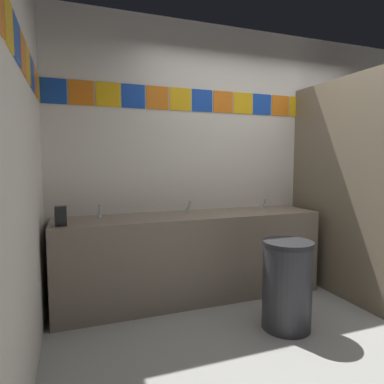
# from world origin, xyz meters

# --- Properties ---
(ground_plane) EXTENTS (9.44, 9.44, 0.00)m
(ground_plane) POSITION_xyz_m (0.00, 0.00, 0.00)
(ground_plane) COLOR #9E9E99
(wall_back) EXTENTS (4.29, 0.09, 2.75)m
(wall_back) POSITION_xyz_m (0.00, 1.46, 1.38)
(wall_back) COLOR silver
(wall_back) RESTS_ON ground_plane
(wall_side) EXTENTS (0.09, 2.85, 2.75)m
(wall_side) POSITION_xyz_m (-2.18, -0.00, 1.38)
(wall_side) COLOR silver
(wall_side) RESTS_ON ground_plane
(vanity_counter) EXTENTS (2.56, 0.57, 0.83)m
(vanity_counter) POSITION_xyz_m (-0.81, 1.14, 0.43)
(vanity_counter) COLOR gray
(vanity_counter) RESTS_ON ground_plane
(faucet_left) EXTENTS (0.04, 0.10, 0.14)m
(faucet_left) POSITION_xyz_m (-1.67, 1.23, 0.88)
(faucet_left) COLOR silver
(faucet_left) RESTS_ON vanity_counter
(faucet_center) EXTENTS (0.04, 0.10, 0.14)m
(faucet_center) POSITION_xyz_m (-0.81, 1.23, 0.88)
(faucet_center) COLOR silver
(faucet_center) RESTS_ON vanity_counter
(faucet_right) EXTENTS (0.04, 0.10, 0.14)m
(faucet_right) POSITION_xyz_m (0.04, 1.23, 0.88)
(faucet_right) COLOR silver
(faucet_right) RESTS_ON vanity_counter
(soap_dispenser) EXTENTS (0.09, 0.09, 0.16)m
(soap_dispenser) POSITION_xyz_m (-1.99, 0.98, 0.91)
(soap_dispenser) COLOR black
(soap_dispenser) RESTS_ON vanity_counter
(stall_divider) EXTENTS (0.92, 1.44, 2.15)m
(stall_divider) POSITION_xyz_m (0.75, 0.45, 1.07)
(stall_divider) COLOR #726651
(stall_divider) RESTS_ON ground_plane
(toilet) EXTENTS (0.39, 0.49, 0.74)m
(toilet) POSITION_xyz_m (1.19, 1.03, 0.30)
(toilet) COLOR white
(toilet) RESTS_ON ground_plane
(trash_bin) EXTENTS (0.40, 0.40, 0.71)m
(trash_bin) POSITION_xyz_m (-0.30, 0.31, 0.36)
(trash_bin) COLOR #333338
(trash_bin) RESTS_ON ground_plane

